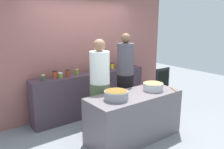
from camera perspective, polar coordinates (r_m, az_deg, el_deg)
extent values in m
plane|color=gray|center=(4.44, 2.80, -14.15)|extent=(12.00, 12.00, 0.00)
cube|color=#945954|center=(5.17, -7.40, 7.11)|extent=(4.80, 0.12, 3.00)
cube|color=#42323E|center=(5.09, -5.10, -4.76)|extent=(2.70, 0.36, 0.95)
cube|color=#635A5F|center=(4.06, 5.61, -10.49)|extent=(1.70, 0.70, 0.82)
cylinder|color=#304A33|center=(4.44, -16.92, -0.89)|extent=(0.07, 0.07, 0.11)
cylinder|color=#D6C666|center=(4.43, -16.98, -0.14)|extent=(0.07, 0.07, 0.01)
cylinder|color=#AA3B1B|center=(4.59, -14.24, -0.10)|extent=(0.09, 0.09, 0.13)
cylinder|color=black|center=(4.57, -14.29, 0.80)|extent=(0.09, 0.09, 0.01)
cylinder|color=olive|center=(4.59, -12.84, -0.27)|extent=(0.09, 0.09, 0.09)
cylinder|color=silver|center=(4.58, -12.88, 0.38)|extent=(0.09, 0.09, 0.01)
cylinder|color=maroon|center=(4.64, -11.11, 0.21)|extent=(0.08, 0.08, 0.13)
cylinder|color=black|center=(4.63, -11.15, 1.10)|extent=(0.08, 0.08, 0.01)
cylinder|color=#5C8E1A|center=(4.85, -8.90, 0.65)|extent=(0.07, 0.07, 0.10)
cylinder|color=#D6C666|center=(4.84, -8.92, 1.27)|extent=(0.07, 0.07, 0.01)
cylinder|color=gold|center=(4.90, -4.63, 0.85)|extent=(0.06, 0.06, 0.09)
cylinder|color=silver|center=(4.89, -4.64, 1.43)|extent=(0.07, 0.07, 0.01)
cylinder|color=gold|center=(5.03, -4.04, 1.20)|extent=(0.08, 0.08, 0.09)
cylinder|color=silver|center=(5.02, -4.05, 1.80)|extent=(0.08, 0.08, 0.01)
cylinder|color=orange|center=(5.14, -1.59, 1.62)|extent=(0.07, 0.07, 0.11)
cylinder|color=black|center=(5.13, -1.60, 2.32)|extent=(0.07, 0.07, 0.02)
cylinder|color=#374D30|center=(5.23, -0.88, 1.77)|extent=(0.08, 0.08, 0.11)
cylinder|color=black|center=(5.22, -0.89, 2.42)|extent=(0.09, 0.09, 0.01)
cylinder|color=yellow|center=(5.35, 0.06, 2.13)|extent=(0.08, 0.08, 0.13)
cylinder|color=black|center=(5.33, 0.06, 2.87)|extent=(0.08, 0.08, 0.01)
cylinder|color=#315728|center=(5.45, 1.83, 2.27)|extent=(0.07, 0.07, 0.11)
cylinder|color=black|center=(5.43, 1.83, 2.92)|extent=(0.07, 0.07, 0.01)
cylinder|color=#462A58|center=(5.63, 4.97, 2.67)|extent=(0.09, 0.09, 0.13)
cylinder|color=black|center=(5.62, 4.98, 3.38)|extent=(0.09, 0.09, 0.01)
cylinder|color=gray|center=(3.62, 1.07, -5.26)|extent=(0.39, 0.39, 0.14)
cylinder|color=brown|center=(3.59, 1.08, -4.13)|extent=(0.36, 0.36, 0.00)
cylinder|color=#B7B7BC|center=(4.16, 10.33, -3.06)|extent=(0.36, 0.36, 0.13)
cylinder|color=tan|center=(4.14, 10.37, -2.12)|extent=(0.33, 0.33, 0.00)
cylinder|color=#9E703D|center=(4.28, 15.28, -3.64)|extent=(0.15, 0.24, 0.02)
cylinder|color=#51613F|center=(4.28, -3.01, -8.27)|extent=(0.38, 0.38, 0.95)
cylinder|color=white|center=(4.07, -3.14, 1.79)|extent=(0.36, 0.36, 0.58)
sphere|color=#8C6047|center=(4.01, -3.22, 7.40)|extent=(0.22, 0.22, 0.22)
cylinder|color=black|center=(4.67, 3.29, -6.00)|extent=(0.34, 0.34, 1.01)
cylinder|color=#45434E|center=(4.47, 3.43, 3.92)|extent=(0.33, 0.33, 0.62)
sphere|color=brown|center=(4.42, 3.50, 9.13)|extent=(0.19, 0.19, 0.19)
cube|color=black|center=(5.69, 12.51, -3.10)|extent=(0.45, 0.04, 0.95)
cube|color=black|center=(5.66, 12.69, -2.68)|extent=(0.38, 0.01, 0.72)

